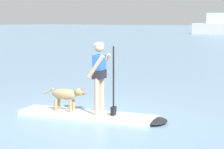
% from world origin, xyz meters
% --- Properties ---
extents(ground_plane, '(400.00, 400.00, 0.00)m').
position_xyz_m(ground_plane, '(0.00, 0.00, 0.00)').
color(ground_plane, slate).
extents(paddleboard, '(3.63, 1.64, 0.10)m').
position_xyz_m(paddleboard, '(0.22, 0.06, 0.05)').
color(paddleboard, silver).
rests_on(paddleboard, ground_plane).
extents(person_paddler, '(0.66, 0.56, 1.65)m').
position_xyz_m(person_paddler, '(0.33, 0.09, 1.06)').
color(person_paddler, tan).
rests_on(person_paddler, paddleboard).
extents(dog, '(1.09, 0.39, 0.57)m').
position_xyz_m(dog, '(-0.51, -0.13, 0.49)').
color(dog, '#997A51').
rests_on(dog, paddleboard).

